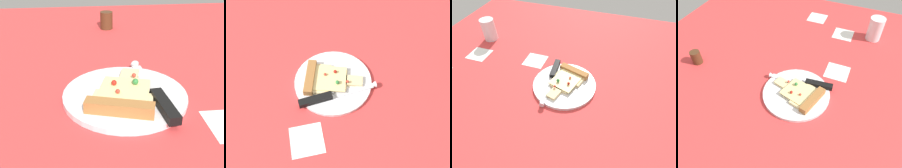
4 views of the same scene
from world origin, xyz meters
TOP-DOWN VIEW (x-y plane):
  - ground_plane at (0.01, 0.02)cm, footprint 141.43×141.43cm
  - plate at (-2.92, -3.29)cm, footprint 23.86×23.86cm
  - pizza_slice at (-3.64, -5.78)cm, footprint 13.62×18.89cm
  - knife at (2.66, -5.17)cm, footprint 4.47×24.09cm

SIDE VIEW (x-z plane):
  - ground_plane at x=0.01cm, z-range -3.00..0.00cm
  - plate at x=-2.92cm, z-range 0.00..1.09cm
  - knife at x=2.66cm, z-range 0.47..2.92cm
  - pizza_slice at x=-3.64cm, z-range 0.63..3.13cm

